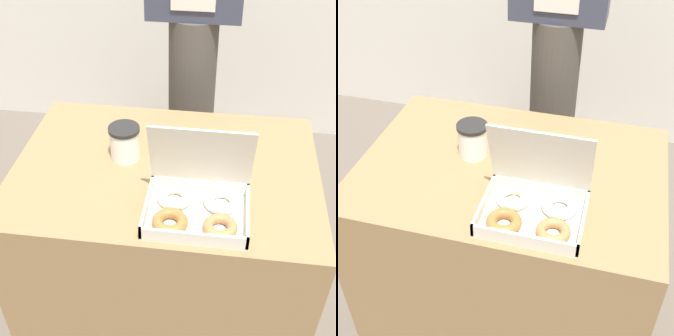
{
  "view_description": "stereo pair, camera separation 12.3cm",
  "coord_description": "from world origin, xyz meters",
  "views": [
    {
      "loc": [
        0.16,
        -1.14,
        1.64
      ],
      "look_at": [
        0.03,
        -0.18,
        0.87
      ],
      "focal_mm": 50.0,
      "sensor_mm": 36.0,
      "label": 1
    },
    {
      "loc": [
        0.28,
        -1.11,
        1.64
      ],
      "look_at": [
        0.03,
        -0.18,
        0.87
      ],
      "focal_mm": 50.0,
      "sensor_mm": 36.0,
      "label": 2
    }
  ],
  "objects": [
    {
      "name": "ground_plane",
      "position": [
        0.0,
        0.0,
        0.0
      ],
      "size": [
        14.0,
        14.0,
        0.0
      ],
      "primitive_type": "plane",
      "color": "#665B51"
    },
    {
      "name": "table",
      "position": [
        0.0,
        0.0,
        0.37
      ],
      "size": [
        0.95,
        0.68,
        0.73
      ],
      "color": "#99754C",
      "rests_on": "ground_plane"
    },
    {
      "name": "donut_box",
      "position": [
        0.11,
        -0.19,
        0.77
      ],
      "size": [
        0.28,
        0.22,
        0.25
      ],
      "color": "white",
      "rests_on": "table"
    },
    {
      "name": "coffee_cup",
      "position": [
        -0.13,
        0.03,
        0.79
      ],
      "size": [
        0.1,
        0.1,
        0.11
      ],
      "color": "white",
      "rests_on": "table"
    },
    {
      "name": "person_customer",
      "position": [
        0.03,
        0.62,
        1.02
      ],
      "size": [
        0.36,
        0.21,
        1.82
      ],
      "color": "#4C4742",
      "rests_on": "ground_plane"
    }
  ]
}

